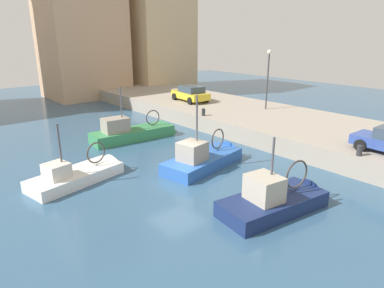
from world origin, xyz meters
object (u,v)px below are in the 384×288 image
fishing_boat_green (136,137)px  parked_car_yellow (191,93)px  quay_streetlamp (268,70)px  fishing_boat_navy (279,206)px  fishing_boat_white (83,178)px  mooring_bollard_south (360,151)px  mooring_bollard_mid (203,112)px  fishing_boat_blue (207,163)px

fishing_boat_green → parked_car_yellow: 9.17m
fishing_boat_green → quay_streetlamp: size_ratio=1.42×
fishing_boat_navy → quay_streetlamp: bearing=40.2°
fishing_boat_white → parked_car_yellow: bearing=29.6°
fishing_boat_navy → fishing_boat_white: bearing=120.9°
parked_car_yellow → mooring_bollard_south: 17.46m
fishing_boat_white → parked_car_yellow: (14.21, 8.06, 1.85)m
fishing_boat_navy → parked_car_yellow: size_ratio=1.41×
fishing_boat_navy → mooring_bollard_south: fishing_boat_navy is taller
parked_car_yellow → mooring_bollard_mid: 6.05m
quay_streetlamp → fishing_boat_blue: bearing=-159.2°
fishing_boat_navy → parked_car_yellow: fishing_boat_navy is taller
quay_streetlamp → fishing_boat_navy: bearing=-139.8°
fishing_boat_navy → mooring_bollard_south: bearing=-5.4°
fishing_boat_navy → mooring_bollard_mid: bearing=62.3°
fishing_boat_blue → fishing_boat_white: bearing=156.9°
mooring_bollard_mid → fishing_boat_navy: bearing=-117.7°
fishing_boat_blue → fishing_boat_green: fishing_boat_blue is taller
fishing_boat_blue → parked_car_yellow: size_ratio=1.50×
parked_car_yellow → mooring_bollard_south: bearing=-100.3°
fishing_boat_blue → fishing_boat_white: (-6.29, 2.68, -0.05)m
fishing_boat_blue → fishing_boat_navy: fishing_boat_blue is taller
mooring_bollard_mid → quay_streetlamp: (5.65, -1.59, 2.98)m
mooring_bollard_south → fishing_boat_blue: bearing=126.9°
fishing_boat_white → quay_streetlamp: (16.76, 1.30, 4.36)m
mooring_bollard_mid → parked_car_yellow: bearing=59.0°
fishing_boat_white → quay_streetlamp: bearing=4.4°
fishing_boat_green → fishing_boat_blue: bearing=-87.5°
parked_car_yellow → quay_streetlamp: 7.65m
fishing_boat_green → mooring_bollard_south: bearing=-69.3°
fishing_boat_blue → quay_streetlamp: (10.47, 3.98, 4.31)m
fishing_boat_navy → mooring_bollard_south: 6.17m
mooring_bollard_south → fishing_boat_white: bearing=140.6°
fishing_boat_navy → quay_streetlamp: size_ratio=1.20×
fishing_boat_white → quay_streetlamp: size_ratio=1.20×
mooring_bollard_south → fishing_boat_green: bearing=110.7°
fishing_boat_navy → parked_car_yellow: bearing=61.2°
mooring_bollard_mid → quay_streetlamp: 6.58m
fishing_boat_green → mooring_bollard_south: 14.57m
mooring_bollard_south → quay_streetlamp: bearing=61.5°
fishing_boat_blue → fishing_boat_navy: bearing=-101.4°
fishing_boat_white → quay_streetlamp: 17.36m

